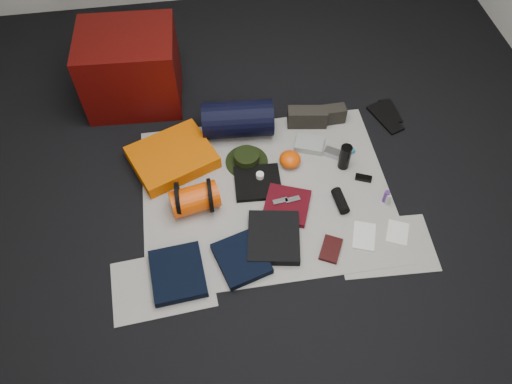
{
  "coord_description": "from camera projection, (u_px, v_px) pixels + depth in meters",
  "views": [
    {
      "loc": [
        -0.36,
        -1.87,
        2.65
      ],
      "look_at": [
        -0.08,
        -0.05,
        0.1
      ],
      "focal_mm": 35.0,
      "sensor_mm": 36.0,
      "label": 1
    }
  ],
  "objects": [
    {
      "name": "flip_flop_right",
      "position": [
        391.0,
        111.0,
        3.69
      ],
      "size": [
        0.11,
        0.25,
        0.01
      ],
      "primitive_type": "cube",
      "rotation": [
        0.0,
        0.0,
        0.08
      ],
      "color": "black",
      "rests_on": "floor"
    },
    {
      "name": "floor",
      "position": [
        267.0,
        194.0,
        3.27
      ],
      "size": [
        4.5,
        4.5,
        0.02
      ],
      "primitive_type": "cube",
      "color": "black",
      "rests_on": "ground"
    },
    {
      "name": "key_cluster",
      "position": [
        166.0,
        291.0,
        2.84
      ],
      "size": [
        0.09,
        0.09,
        0.01
      ],
      "primitive_type": "cube",
      "rotation": [
        0.0,
        0.0,
        0.53
      ],
      "color": "#A8A8AD",
      "rests_on": "newspaper_mat"
    },
    {
      "name": "newspaper_mat",
      "position": [
        267.0,
        193.0,
        3.26
      ],
      "size": [
        1.6,
        1.3,
        0.01
      ],
      "primitive_type": "cube",
      "color": "beige",
      "rests_on": "floor"
    },
    {
      "name": "energy_bar_b",
      "position": [
        293.0,
        200.0,
        3.17
      ],
      "size": [
        0.1,
        0.05,
        0.01
      ],
      "primitive_type": "cube",
      "rotation": [
        0.0,
        0.0,
        0.14
      ],
      "color": "#A8A8AD",
      "rests_on": "red_shirt"
    },
    {
      "name": "hiking_boot_right",
      "position": [
        328.0,
        115.0,
        3.58
      ],
      "size": [
        0.25,
        0.1,
        0.13
      ],
      "primitive_type": "cube",
      "rotation": [
        0.0,
        0.0,
        0.03
      ],
      "color": "black",
      "rests_on": "newspaper_mat"
    },
    {
      "name": "cyan_case",
      "position": [
        347.0,
        152.0,
        3.44
      ],
      "size": [
        0.12,
        0.1,
        0.03
      ],
      "primitive_type": "cube",
      "rotation": [
        0.0,
        0.0,
        0.48
      ],
      "color": "#0E6B90",
      "rests_on": "newspaper_mat"
    },
    {
      "name": "navy_duffel",
      "position": [
        238.0,
        119.0,
        3.47
      ],
      "size": [
        0.51,
        0.29,
        0.26
      ],
      "primitive_type": "cylinder",
      "rotation": [
        0.0,
        1.57,
        -0.07
      ],
      "color": "black",
      "rests_on": "newspaper_mat"
    },
    {
      "name": "sleeping_pad",
      "position": [
        172.0,
        157.0,
        3.37
      ],
      "size": [
        0.65,
        0.59,
        0.09
      ],
      "primitive_type": "cube",
      "rotation": [
        0.0,
        0.0,
        0.39
      ],
      "color": "#E05E02",
      "rests_on": "newspaper_mat"
    },
    {
      "name": "stuff_sack",
      "position": [
        195.0,
        199.0,
        3.12
      ],
      "size": [
        0.33,
        0.23,
        0.18
      ],
      "primitive_type": "cylinder",
      "rotation": [
        0.0,
        1.57,
        0.19
      ],
      "color": "#E74603",
      "rests_on": "newspaper_mat"
    },
    {
      "name": "orange_stuff_sack",
      "position": [
        290.0,
        159.0,
        3.36
      ],
      "size": [
        0.19,
        0.19,
        0.09
      ],
      "primitive_type": "ellipsoid",
      "rotation": [
        0.0,
        0.0,
        -0.4
      ],
      "color": "#E74603",
      "rests_on": "newspaper_mat"
    },
    {
      "name": "map_booklet",
      "position": [
        364.0,
        236.0,
        3.06
      ],
      "size": [
        0.19,
        0.23,
        0.01
      ],
      "primitive_type": "cube",
      "rotation": [
        0.0,
        0.0,
        -0.35
      ],
      "color": "silver",
      "rests_on": "newspaper_mat"
    },
    {
      "name": "red_shirt",
      "position": [
        287.0,
        205.0,
        3.18
      ],
      "size": [
        0.36,
        0.36,
        0.04
      ],
      "primitive_type": "cube",
      "rotation": [
        0.0,
        0.0,
        -0.38
      ],
      "color": "#490810",
      "rests_on": "newspaper_mat"
    },
    {
      "name": "compact_camera",
      "position": [
        332.0,
        153.0,
        3.43
      ],
      "size": [
        0.12,
        0.11,
        0.04
      ],
      "primitive_type": "cube",
      "rotation": [
        0.0,
        0.0,
        -0.59
      ],
      "color": "#A8A8AD",
      "rests_on": "newspaper_mat"
    },
    {
      "name": "sack_strap_left",
      "position": [
        178.0,
        199.0,
        3.09
      ],
      "size": [
        0.02,
        0.22,
        0.22
      ],
      "primitive_type": "cylinder",
      "rotation": [
        0.0,
        1.57,
        0.0
      ],
      "color": "black",
      "rests_on": "newspaper_mat"
    },
    {
      "name": "sunglasses",
      "position": [
        363.0,
        178.0,
        3.31
      ],
      "size": [
        0.12,
        0.08,
        0.03
      ],
      "primitive_type": "cube",
      "rotation": [
        0.0,
        0.0,
        -0.4
      ],
      "color": "black",
      "rests_on": "newspaper_mat"
    },
    {
      "name": "boonie_crown",
      "position": [
        247.0,
        158.0,
        3.37
      ],
      "size": [
        0.17,
        0.17,
        0.07
      ],
      "primitive_type": "cylinder",
      "color": "black",
      "rests_on": "boonie_brim"
    },
    {
      "name": "boonie_brim",
      "position": [
        247.0,
        162.0,
        3.4
      ],
      "size": [
        0.31,
        0.31,
        0.01
      ],
      "primitive_type": "cylinder",
      "rotation": [
        0.0,
        0.0,
        -0.05
      ],
      "color": "black",
      "rests_on": "newspaper_mat"
    },
    {
      "name": "tape_roll",
      "position": [
        260.0,
        176.0,
        3.28
      ],
      "size": [
        0.05,
        0.05,
        0.04
      ],
      "primitive_type": "cylinder",
      "color": "white",
      "rests_on": "black_tshirt"
    },
    {
      "name": "hiking_boot_left",
      "position": [
        307.0,
        117.0,
        3.56
      ],
      "size": [
        0.29,
        0.15,
        0.14
      ],
      "primitive_type": "cube",
      "rotation": [
        0.0,
        0.0,
        -0.15
      ],
      "color": "black",
      "rests_on": "newspaper_mat"
    },
    {
      "name": "flip_flop_left",
      "position": [
        385.0,
        118.0,
        3.64
      ],
      "size": [
        0.21,
        0.33,
        0.02
      ],
      "primitive_type": "cube",
      "rotation": [
        0.0,
        0.0,
        0.35
      ],
      "color": "black",
      "rests_on": "floor"
    },
    {
      "name": "water_bottle",
      "position": [
        345.0,
        157.0,
        3.31
      ],
      "size": [
        0.08,
        0.08,
        0.19
      ],
      "primitive_type": "cylinder",
      "rotation": [
        0.0,
        0.0,
        0.06
      ],
      "color": "black",
      "rests_on": "newspaper_mat"
    },
    {
      "name": "black_tshirt",
      "position": [
        258.0,
        182.0,
        3.29
      ],
      "size": [
        0.31,
        0.3,
        0.03
      ],
      "primitive_type": "cube",
      "rotation": [
        0.0,
        0.0,
        -0.05
      ],
      "color": "black",
      "rests_on": "newspaper_mat"
    },
    {
      "name": "newspaper_sheet_front_left",
      "position": [
        163.0,
        284.0,
        2.88
      ],
      "size": [
        0.61,
        0.44,
        0.0
      ],
      "primitive_type": "cube",
      "rotation": [
        0.0,
        0.0,
        0.07
      ],
      "color": "beige",
      "rests_on": "floor"
    },
    {
      "name": "speaker",
      "position": [
        340.0,
        201.0,
        3.18
      ],
      "size": [
        0.08,
        0.18,
        0.07
      ],
      "primitive_type": "cylinder",
      "rotation": [
        1.57,
        0.0,
        0.1
      ],
      "color": "black",
      "rests_on": "newspaper_mat"
    },
    {
      "name": "toiletry_clear",
      "position": [
        388.0,
        199.0,
        3.17
      ],
      "size": [
        0.03,
        0.03,
        0.08
      ],
      "primitive_type": "cylinder",
      "rotation": [
        0.0,
        0.0,
        -0.2
      ],
      "color": "#A3A8A4",
      "rests_on": "newspaper_mat"
    },
    {
      "name": "trousers_navy_a",
      "position": [
        178.0,
        273.0,
        2.89
      ],
      "size": [
        0.33,
        0.37,
        0.05
      ],
      "primitive_type": "cube",
      "rotation": [
        0.0,
        0.0,
        0.08
      ],
      "color": "black",
      "rests_on": "newspaper_mat"
    },
    {
      "name": "first_aid_pouch",
      "position": [
        309.0,
        144.0,
        3.47
      ],
      "size": [
        0.23,
        0.2,
        0.05
      ],
      "primitive_type": "cube",
      "rotation": [
        0.0,
        0.0,
        -0.37
      ],
      "color": "gray",
      "rests_on": "newspaper_mat"
    },
    {
      "name": "toiletry_purple",
      "position": [
        386.0,
        196.0,
        3.18
      ],
      "size": [
        0.04,
        0.04,
        0.1
      ],
      "primitive_type": "cylinder",
      "rotation": [
        0.0,
        0.0,
        -0.4
      ],
      "color": "#4D2578",
      "rests_on": "newspaper_mat"
    },
    {
      "name": "energy_bar_a",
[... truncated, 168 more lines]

